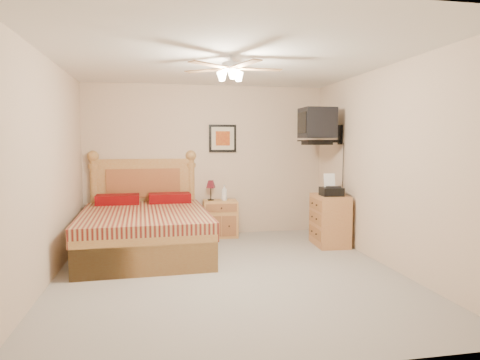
# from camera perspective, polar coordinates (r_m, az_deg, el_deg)

# --- Properties ---
(floor) EXTENTS (4.50, 4.50, 0.00)m
(floor) POSITION_cam_1_polar(r_m,az_deg,el_deg) (5.21, -1.54, -12.31)
(floor) COLOR gray
(floor) RESTS_ON ground
(ceiling) EXTENTS (4.00, 4.50, 0.04)m
(ceiling) POSITION_cam_1_polar(r_m,az_deg,el_deg) (5.06, -1.60, 15.83)
(ceiling) COLOR white
(ceiling) RESTS_ON ground
(wall_back) EXTENTS (4.00, 0.04, 2.50)m
(wall_back) POSITION_cam_1_polar(r_m,az_deg,el_deg) (7.21, -4.47, 2.61)
(wall_back) COLOR beige
(wall_back) RESTS_ON ground
(wall_front) EXTENTS (4.00, 0.04, 2.50)m
(wall_front) POSITION_cam_1_polar(r_m,az_deg,el_deg) (2.79, 5.93, -1.17)
(wall_front) COLOR beige
(wall_front) RESTS_ON ground
(wall_left) EXTENTS (0.04, 4.50, 2.50)m
(wall_left) POSITION_cam_1_polar(r_m,az_deg,el_deg) (5.06, -24.54, 1.16)
(wall_left) COLOR beige
(wall_left) RESTS_ON ground
(wall_right) EXTENTS (0.04, 4.50, 2.50)m
(wall_right) POSITION_cam_1_polar(r_m,az_deg,el_deg) (5.66, 18.86, 1.70)
(wall_right) COLOR beige
(wall_right) RESTS_ON ground
(bed) EXTENTS (1.76, 2.27, 1.43)m
(bed) POSITION_cam_1_polar(r_m,az_deg,el_deg) (6.09, -12.62, -3.01)
(bed) COLOR #B47038
(bed) RESTS_ON ground
(nightstand) EXTENTS (0.57, 0.44, 0.60)m
(nightstand) POSITION_cam_1_polar(r_m,az_deg,el_deg) (7.09, -2.64, -5.15)
(nightstand) COLOR #C28F44
(nightstand) RESTS_ON ground
(table_lamp) EXTENTS (0.24, 0.24, 0.33)m
(table_lamp) POSITION_cam_1_polar(r_m,az_deg,el_deg) (7.07, -3.92, -1.38)
(table_lamp) COLOR #5A121C
(table_lamp) RESTS_ON nightstand
(lotion_bottle) EXTENTS (0.13, 0.13, 0.26)m
(lotion_bottle) POSITION_cam_1_polar(r_m,az_deg,el_deg) (7.05, -2.12, -1.69)
(lotion_bottle) COLOR white
(lotion_bottle) RESTS_ON nightstand
(framed_picture) EXTENTS (0.46, 0.04, 0.46)m
(framed_picture) POSITION_cam_1_polar(r_m,az_deg,el_deg) (7.22, -2.33, 5.56)
(framed_picture) COLOR black
(framed_picture) RESTS_ON wall_back
(dresser) EXTENTS (0.49, 0.68, 0.77)m
(dresser) POSITION_cam_1_polar(r_m,az_deg,el_deg) (6.62, 11.88, -5.26)
(dresser) COLOR #AA6538
(dresser) RESTS_ON ground
(fax_machine) EXTENTS (0.33, 0.34, 0.32)m
(fax_machine) POSITION_cam_1_polar(r_m,az_deg,el_deg) (6.45, 12.11, -0.63)
(fax_machine) COLOR black
(fax_machine) RESTS_ON dresser
(magazine_lower) EXTENTS (0.24, 0.30, 0.03)m
(magazine_lower) POSITION_cam_1_polar(r_m,az_deg,el_deg) (6.76, 11.08, -1.62)
(magazine_lower) COLOR beige
(magazine_lower) RESTS_ON dresser
(magazine_upper) EXTENTS (0.18, 0.24, 0.02)m
(magazine_upper) POSITION_cam_1_polar(r_m,az_deg,el_deg) (6.79, 10.98, -1.41)
(magazine_upper) COLOR gray
(magazine_upper) RESTS_ON magazine_lower
(wall_tv) EXTENTS (0.56, 0.46, 0.58)m
(wall_tv) POSITION_cam_1_polar(r_m,az_deg,el_deg) (6.75, 11.45, 7.12)
(wall_tv) COLOR black
(wall_tv) RESTS_ON wall_right
(ceiling_fan) EXTENTS (1.14, 1.14, 0.28)m
(ceiling_fan) POSITION_cam_1_polar(r_m,az_deg,el_deg) (4.84, -1.21, 14.65)
(ceiling_fan) COLOR silver
(ceiling_fan) RESTS_ON ceiling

